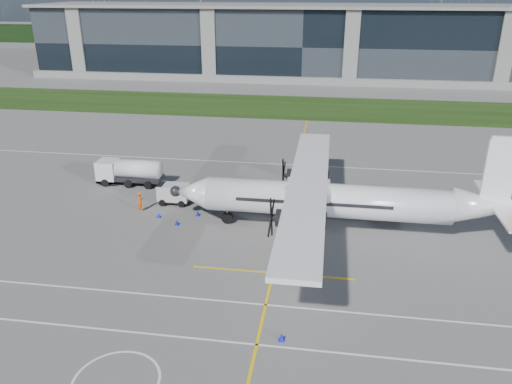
% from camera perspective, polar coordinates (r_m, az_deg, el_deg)
% --- Properties ---
extents(ground, '(400.00, 400.00, 0.00)m').
position_cam_1_polar(ground, '(80.05, 3.73, 8.40)').
color(ground, slate).
rests_on(ground, ground).
extents(grass_strip, '(400.00, 18.00, 0.04)m').
position_cam_1_polar(grass_strip, '(87.80, 4.21, 9.67)').
color(grass_strip, black).
rests_on(grass_strip, ground).
extents(terminal_building, '(120.00, 20.00, 15.00)m').
position_cam_1_polar(terminal_building, '(118.14, 5.65, 16.63)').
color(terminal_building, black).
rests_on(terminal_building, ground).
extents(tree_line, '(400.00, 6.00, 6.00)m').
position_cam_1_polar(tree_line, '(178.24, 6.78, 17.12)').
color(tree_line, black).
rests_on(tree_line, ground).
extents(yellow_taxiway_centerline, '(0.20, 70.00, 0.01)m').
position_cam_1_polar(yellow_taxiway_centerline, '(51.35, 4.05, 0.14)').
color(yellow_taxiway_centerline, yellow).
rests_on(yellow_taxiway_centerline, ground).
extents(white_lane_line, '(90.00, 0.15, 0.01)m').
position_cam_1_polar(white_lane_line, '(31.14, -5.62, -16.45)').
color(white_lane_line, white).
rests_on(white_lane_line, ground).
extents(turboprop_aircraft, '(28.91, 29.98, 8.99)m').
position_cam_1_polar(turboprop_aircraft, '(41.80, 9.64, 1.13)').
color(turboprop_aircraft, white).
rests_on(turboprop_aircraft, ground).
extents(fuel_tanker_truck, '(7.20, 2.34, 2.70)m').
position_cam_1_polar(fuel_tanker_truck, '(54.33, -14.72, 2.24)').
color(fuel_tanker_truck, silver).
rests_on(fuel_tanker_truck, ground).
extents(baggage_tug, '(3.16, 1.89, 1.89)m').
position_cam_1_polar(baggage_tug, '(48.67, -9.35, -0.21)').
color(baggage_tug, silver).
rests_on(baggage_tug, ground).
extents(ground_crew_person, '(0.79, 0.99, 2.16)m').
position_cam_1_polar(ground_crew_person, '(47.49, -13.11, -0.94)').
color(ground_crew_person, '#F25907').
rests_on(ground_crew_person, ground).
extents(safety_cone_nose_port, '(0.36, 0.36, 0.50)m').
position_cam_1_polar(safety_cone_nose_port, '(44.53, -9.04, -3.42)').
color(safety_cone_nose_port, '#0C15D2').
rests_on(safety_cone_nose_port, ground).
extents(safety_cone_fwd, '(0.36, 0.36, 0.50)m').
position_cam_1_polar(safety_cone_fwd, '(46.15, -11.05, -2.60)').
color(safety_cone_fwd, '#0C15D2').
rests_on(safety_cone_fwd, ground).
extents(safety_cone_nose_stbd, '(0.36, 0.36, 0.50)m').
position_cam_1_polar(safety_cone_nose_stbd, '(45.99, -6.68, -2.40)').
color(safety_cone_nose_stbd, '#0C15D2').
rests_on(safety_cone_nose_stbd, ground).
extents(safety_cone_stbdwing, '(0.36, 0.36, 0.50)m').
position_cam_1_polar(safety_cone_stbdwing, '(56.65, 6.90, 2.49)').
color(safety_cone_stbdwing, '#0C15D2').
rests_on(safety_cone_stbdwing, ground).
extents(safety_cone_portwing, '(0.36, 0.36, 0.50)m').
position_cam_1_polar(safety_cone_portwing, '(30.86, 2.95, -16.20)').
color(safety_cone_portwing, '#0C15D2').
rests_on(safety_cone_portwing, ground).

